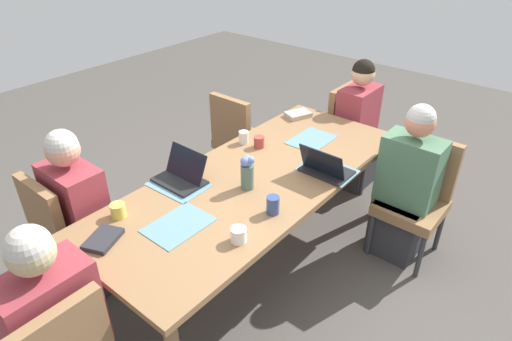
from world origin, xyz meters
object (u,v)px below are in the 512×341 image
chair_far_right_near (417,193)px  coffee_mug_near_left (118,210)px  chair_near_left_far (67,229)px  book_blue_cover (298,114)px  chair_head_left_left_mid (351,130)px  chair_near_right_mid (239,136)px  laptop_far_right_near (325,168)px  dining_table (256,186)px  person_head_left_left_mid (355,132)px  coffee_mug_centre_right (273,205)px  person_head_right_left_near (61,340)px  flower_vase (247,172)px  coffee_mug_far_left (259,142)px  person_far_right_near (406,191)px  coffee_mug_near_right (238,235)px  laptop_near_left_far (182,176)px  person_near_left_far (82,224)px  coffee_mug_centre_left (244,137)px  book_red_cover (103,239)px

chair_far_right_near → coffee_mug_near_left: 2.07m
chair_near_left_far → book_blue_cover: (-1.91, 0.46, 0.28)m
chair_head_left_left_mid → book_blue_cover: size_ratio=4.50×
chair_head_left_left_mid → chair_far_right_near: bearing=55.1°
chair_near_right_mid → laptop_far_right_near: laptop_far_right_near is taller
dining_table → chair_far_right_near: 1.20m
person_head_left_left_mid → chair_near_left_far: 2.51m
chair_near_right_mid → coffee_mug_centre_right: bearing=48.9°
person_head_right_left_near → flower_vase: size_ratio=5.21×
dining_table → chair_far_right_near: bearing=139.0°
flower_vase → coffee_mug_far_left: 0.55m
chair_near_left_far → chair_near_right_mid: (-1.70, -0.02, 0.00)m
flower_vase → coffee_mug_near_left: (0.69, -0.37, -0.08)m
chair_head_left_left_mid → book_blue_cover: chair_head_left_left_mid is taller
dining_table → person_far_right_near: bearing=138.8°
person_head_left_left_mid → coffee_mug_near_right: (2.00, 0.36, 0.27)m
coffee_mug_centre_right → chair_near_right_mid: bearing=-131.1°
coffee_mug_near_right → coffee_mug_centre_right: bearing=-177.6°
laptop_near_left_far → coffee_mug_near_right: (0.21, 0.67, -0.00)m
chair_near_right_mid → coffee_mug_near_left: (1.58, 0.48, 0.30)m
person_near_left_far → laptop_far_right_near: size_ratio=3.73×
coffee_mug_centre_left → chair_near_left_far: bearing=-18.6°
laptop_far_right_near → coffee_mug_centre_right: (0.56, -0.00, 0.01)m
person_head_right_left_near → person_far_right_near: (-2.23, 0.74, 0.00)m
laptop_near_left_far → person_head_left_left_mid: bearing=170.2°
coffee_mug_near_left → book_red_cover: 0.22m
chair_far_right_near → laptop_far_right_near: size_ratio=2.81×
person_head_left_left_mid → flower_vase: 1.62m
coffee_mug_centre_right → book_red_cover: bearing=-35.0°
coffee_mug_near_left → flower_vase: bearing=151.6°
chair_head_left_left_mid → person_far_right_near: (0.69, 0.82, 0.03)m
flower_vase → coffee_mug_centre_left: 0.61m
flower_vase → dining_table: bearing=-163.7°
person_head_left_left_mid → laptop_near_left_far: 1.84m
chair_head_left_left_mid → coffee_mug_centre_left: 1.26m
chair_head_left_left_mid → person_near_left_far: 2.46m
chair_head_left_left_mid → coffee_mug_centre_left: (1.19, -0.28, 0.31)m
book_blue_cover → chair_far_right_near: bearing=108.4°
person_head_right_left_near → chair_far_right_near: bearing=160.8°
chair_head_left_left_mid → laptop_far_right_near: 1.30m
flower_vase → person_far_right_near: bearing=144.5°
chair_far_right_near → laptop_far_right_near: 0.79m
person_near_left_far → coffee_mug_centre_right: bearing=120.7°
coffee_mug_far_left → chair_near_right_mid: bearing=-126.4°
coffee_mug_near_right → coffee_mug_far_left: 1.06m
chair_near_left_far → book_blue_cover: chair_near_left_far is taller
chair_near_left_far → coffee_mug_far_left: 1.42m
coffee_mug_centre_right → coffee_mug_centre_left: bearing=-128.2°
laptop_near_left_far → book_blue_cover: size_ratio=1.60×
laptop_near_left_far → book_blue_cover: laptop_near_left_far is taller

